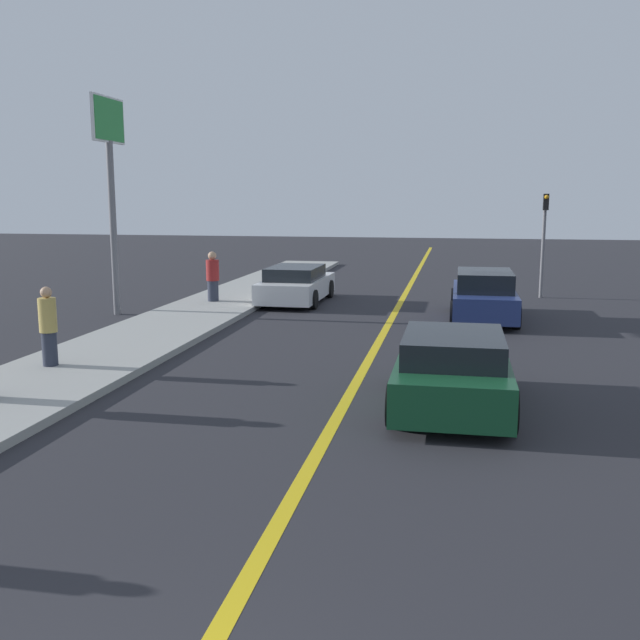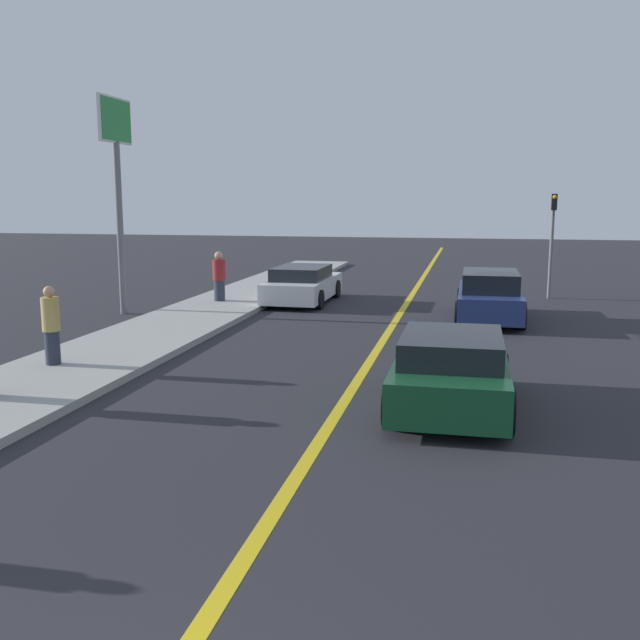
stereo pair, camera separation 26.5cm
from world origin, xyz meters
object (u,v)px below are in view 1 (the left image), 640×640
Objects in this scene: car_ahead_center at (484,296)px; pedestrian_by_sign at (213,277)px; pedestrian_far_standing at (48,326)px; traffic_light at (544,234)px; car_far_distant at (296,285)px; car_near_right_lane at (453,371)px; roadside_sign at (110,155)px.

car_ahead_center is 8.53m from pedestrian_by_sign.
pedestrian_far_standing is 9.14m from pedestrian_by_sign.
car_far_distant is at bearing -161.61° from traffic_light.
traffic_light reaches higher than pedestrian_far_standing.
car_near_right_lane is at bearing -101.83° from traffic_light.
roadside_sign is at bearing 141.67° from car_near_right_lane.
roadside_sign is at bearing 106.45° from pedestrian_far_standing.
roadside_sign is (-10.69, -1.11, 3.97)m from car_ahead_center.
car_near_right_lane is at bearing -52.71° from pedestrian_by_sign.
traffic_light reaches higher than car_ahead_center.
car_far_distant is at bearing 159.22° from car_ahead_center.
pedestrian_far_standing is at bearing -73.55° from roadside_sign.
car_ahead_center is at bearing -113.10° from traffic_light.
car_far_distant is at bearing 114.86° from car_near_right_lane.
car_near_right_lane is at bearing -64.57° from car_far_distant.
pedestrian_by_sign is at bearing 44.47° from roadside_sign.
car_ahead_center is 2.84× the size of pedestrian_far_standing.
car_far_distant is at bearing 75.52° from pedestrian_far_standing.
car_near_right_lane is 2.48× the size of pedestrian_far_standing.
pedestrian_by_sign is at bearing 127.41° from car_near_right_lane.
car_far_distant is 7.08m from roadside_sign.
pedestrian_far_standing is 0.25× the size of roadside_sign.
car_near_right_lane is 0.62× the size of roadside_sign.
pedestrian_by_sign reaches higher than car_near_right_lane.
pedestrian_far_standing is 0.44× the size of traffic_light.
car_far_distant is 2.76× the size of pedestrian_far_standing.
car_near_right_lane reaches higher than car_far_distant.
traffic_light is (2.92, 13.93, 1.59)m from car_near_right_lane.
pedestrian_far_standing reaches higher than car_ahead_center.
pedestrian_by_sign is at bearing -153.66° from car_far_distant.
car_far_distant is 10.67m from pedestrian_far_standing.
roadside_sign is at bearing -143.62° from car_far_distant.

